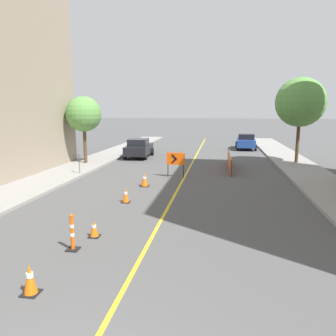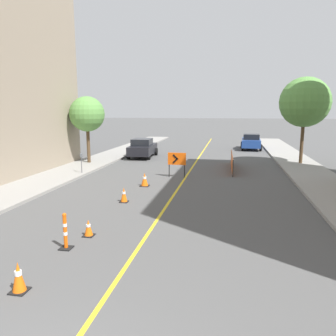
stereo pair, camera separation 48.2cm
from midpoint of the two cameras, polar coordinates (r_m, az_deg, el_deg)
The scene contains 15 objects.
lane_stripe at distance 24.75m, azimuth 3.64°, elevation 0.85°, with size 0.12×42.97×0.01m.
sidewalk_left at distance 26.52m, azimuth -12.73°, elevation 1.40°, with size 2.89×42.97×0.15m.
sidewalk_right at distance 25.18m, azimuth 20.91°, elevation 0.52°, with size 2.89×42.97×0.15m.
traffic_cone_nearest at distance 8.22m, azimuth -24.55°, elevation -17.22°, with size 0.37×0.37×0.70m.
traffic_cone_second at distance 10.87m, azimuth -14.01°, elevation -10.23°, with size 0.34×0.34×0.55m.
traffic_cone_third at distance 14.43m, azimuth -8.34°, elevation -4.71°, with size 0.36×0.36×0.66m.
traffic_cone_fourth at distance 17.30m, azimuth -4.92°, elevation -2.04°, with size 0.46×0.46×0.71m.
delineator_post_front at distance 10.02m, azimuth -17.69°, elevation -11.01°, with size 0.35×0.35×1.08m.
arrow_barricade_primary at distance 19.43m, azimuth 0.63°, elevation 1.43°, with size 1.09×0.11×1.48m.
safety_mesh_fence at distance 22.49m, azimuth 10.05°, elevation 1.11°, with size 0.14×5.20×1.04m.
parked_car_curb_near at distance 27.78m, azimuth -5.59°, elevation 3.50°, with size 2.05×4.40×1.59m.
parked_car_curb_mid at distance 34.35m, azimuth 13.01°, elevation 4.56°, with size 2.00×4.38×1.59m.
parking_meter_near_curb at distance 20.74m, azimuth -15.86°, elevation 1.52°, with size 0.12×0.11×1.23m.
street_tree_left_near at distance 24.53m, azimuth -15.03°, elevation 9.02°, with size 2.52×2.52×4.79m.
street_tree_right_near at distance 25.58m, azimuth 21.55°, elevation 10.58°, with size 3.52×3.52×6.12m.
Camera 1 is at (2.06, -2.88, 4.00)m, focal length 35.00 mm.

